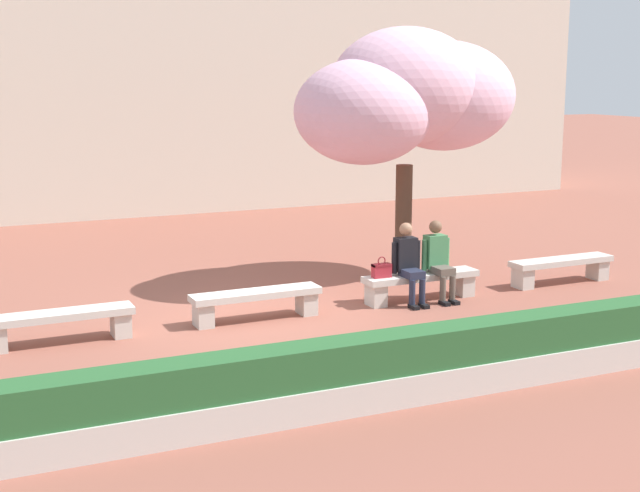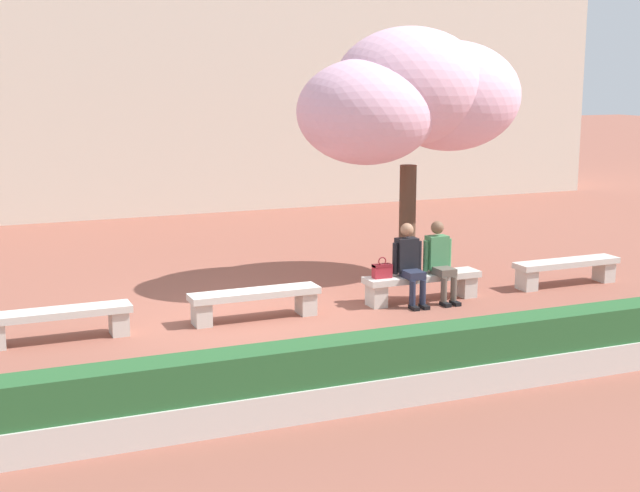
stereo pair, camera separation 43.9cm
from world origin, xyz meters
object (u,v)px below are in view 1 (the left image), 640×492
Objects in this scene: person_seated_right at (438,257)px; stone_bench_near_west at (60,322)px; stone_bench_east_end at (561,266)px; cherry_tree_main at (408,97)px; handbag at (382,269)px; stone_bench_near_east at (421,282)px; stone_bench_center at (256,300)px; person_seated_left at (408,260)px.

stone_bench_near_west is at bearing 179.48° from person_seated_right.
stone_bench_east_end is at bearing 0.00° from stone_bench_near_west.
person_seated_right is 0.29× the size of cherry_tree_main.
stone_bench_near_east is at bearing 0.05° from handbag.
person_seated_right is 3.81× the size of handbag.
stone_bench_near_east is 0.45× the size of cherry_tree_main.
person_seated_left is (2.56, -0.05, 0.39)m from stone_bench_center.
stone_bench_east_end is 3.14m from person_seated_left.
person_seated_left reaches higher than stone_bench_center.
cherry_tree_main is (0.22, 1.45, 2.52)m from person_seated_right.
person_seated_right is at bearing -0.99° from stone_bench_center.
cherry_tree_main reaches higher than person_seated_left.
stone_bench_near_west is 1.00× the size of stone_bench_east_end.
cherry_tree_main is at bearing 70.27° from stone_bench_near_east.
stone_bench_near_west and stone_bench_east_end have the same top height.
stone_bench_east_end is 2.59m from person_seated_right.
stone_bench_center is at bearing 0.00° from stone_bench_near_west.
stone_bench_near_west is 1.54× the size of person_seated_right.
stone_bench_center is at bearing 180.00° from stone_bench_east_end.
stone_bench_east_end is 3.57m from handbag.
handbag is at bearing 173.28° from person_seated_left.
handbag is 3.22m from cherry_tree_main.
person_seated_right is (5.95, -0.05, 0.39)m from stone_bench_near_west.
cherry_tree_main is (-2.34, 1.39, 2.90)m from stone_bench_east_end.
stone_bench_near_west is 1.54× the size of person_seated_left.
cherry_tree_main reaches higher than handbag.
person_seated_right reaches higher than stone_bench_near_east.
person_seated_right reaches higher than stone_bench_center.
stone_bench_near_west is 5.96m from person_seated_right.
cherry_tree_main is (6.17, 1.39, 2.90)m from stone_bench_near_west.
handbag is (-0.45, 0.05, -0.12)m from person_seated_left.
handbag is (4.95, -0.00, 0.27)m from stone_bench_near_west.
handbag reaches higher than stone_bench_near_east.
person_seated_left is 0.55m from person_seated_right.
person_seated_left is at bearing -169.05° from stone_bench_near_east.
handbag is at bearing -131.30° from cherry_tree_main.
stone_bench_center and stone_bench_east_end have the same top height.
stone_bench_center is 2.13m from handbag.
cherry_tree_main is (0.50, 1.39, 2.90)m from stone_bench_near_east.
stone_bench_near_east is 5.86× the size of handbag.
stone_bench_center is 5.67m from stone_bench_east_end.
cherry_tree_main is at bearing 12.73° from stone_bench_near_west.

